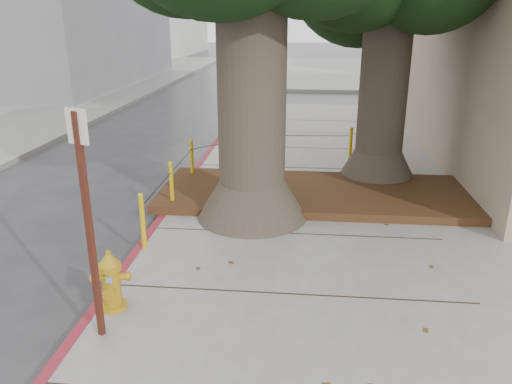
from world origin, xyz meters
TOP-DOWN VIEW (x-y plane):
  - ground at (0.00, 0.00)m, footprint 140.00×140.00m
  - sidewalk_far at (6.00, 30.00)m, footprint 16.00×20.00m
  - curb_red at (-2.00, 2.50)m, footprint 0.14×26.00m
  - planter_bed at (0.90, 3.90)m, footprint 6.40×2.60m
  - bollard_ring at (-0.87, 4.38)m, footprint 3.79×5.39m
  - fire_hydrant at (-1.75, -0.57)m, footprint 0.43×0.41m
  - signpost at (-1.69, -1.12)m, footprint 0.26×0.11m
  - car_silver at (5.22, 19.03)m, footprint 3.29×1.63m
  - car_red at (9.94, 19.15)m, footprint 3.58×1.64m
  - car_dark at (-10.52, 18.63)m, footprint 1.81×4.36m

SIDE VIEW (x-z plane):
  - ground at x=0.00m, z-range 0.00..0.00m
  - sidewalk_far at x=6.00m, z-range 0.00..0.15m
  - curb_red at x=-2.00m, z-range -0.01..0.15m
  - planter_bed at x=0.90m, z-range 0.15..0.31m
  - car_silver at x=5.22m, z-range 0.00..1.08m
  - fire_hydrant at x=-1.75m, z-range 0.14..0.95m
  - car_red at x=9.94m, z-range 0.00..1.14m
  - car_dark at x=-10.52m, z-range 0.00..1.26m
  - bollard_ring at x=-0.87m, z-range 0.19..1.14m
  - signpost at x=-1.69m, z-range 0.33..3.01m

